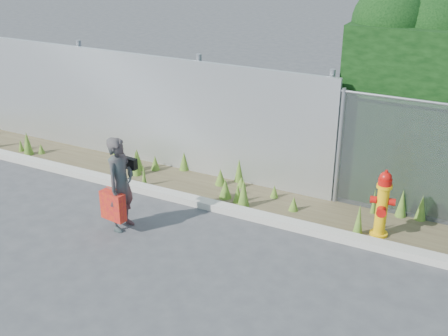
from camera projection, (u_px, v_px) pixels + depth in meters
ground at (197, 273)px, 7.82m from camera, size 80.00×80.00×0.00m
curb at (251, 215)px, 9.26m from camera, size 16.00×0.22×0.12m
weed_strip at (251, 190)px, 9.93m from camera, size 16.00×1.32×0.54m
corrugated_fence at (130, 107)px, 11.18m from camera, size 8.50×0.21×2.30m
fire_hydrant at (382, 205)px, 8.53m from camera, size 0.37×0.34×1.12m
woman at (121, 184)px, 8.70m from camera, size 0.37×0.56×1.53m
red_tote_bag at (113, 206)px, 8.72m from camera, size 0.42×0.15×0.55m
black_shoulder_bag at (130, 163)px, 8.78m from camera, size 0.23×0.10×0.18m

